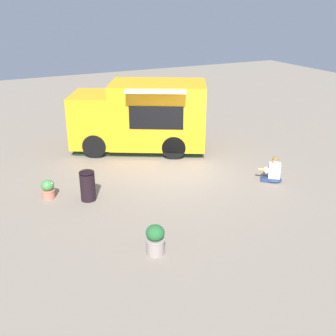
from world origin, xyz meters
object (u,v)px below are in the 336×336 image
Objects in this scene: person_customer at (273,172)px; trash_bin at (88,185)px; planter_flowering_near at (155,239)px; planter_flowering_far at (48,189)px; food_truck at (141,118)px.

person_customer is 0.93× the size of trash_bin.
planter_flowering_near is at bearing 22.20° from person_customer.
person_customer reaches higher than planter_flowering_far.
planter_flowering_far is (1.62, -3.89, -0.08)m from planter_flowering_near.
planter_flowering_far is 0.62× the size of trash_bin.
food_truck reaches higher than planter_flowering_far.
planter_flowering_far is at bearing 33.55° from food_truck.
person_customer is at bearing 164.04° from planter_flowering_far.
food_truck reaches higher than person_customer.
planter_flowering_far is (6.56, -1.88, -0.04)m from person_customer.
trash_bin is at bearing 47.42° from food_truck.
planter_flowering_far is 1.19m from trash_bin.
food_truck is 6.29× the size of person_customer.
food_truck is at bearing -132.58° from trash_bin.
planter_flowering_near is 4.22m from planter_flowering_far.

